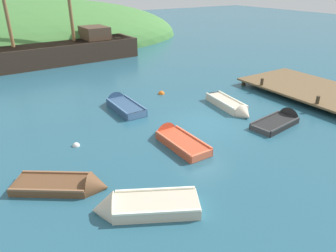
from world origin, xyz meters
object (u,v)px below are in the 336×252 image
rowboat_portside (70,186)px  rowboat_outer_left (231,107)px  sailing_ship (52,56)px  rowboat_center (138,208)px  rowboat_far (122,105)px  buoy_orange (161,94)px  rowboat_near_dock (176,140)px  rowboat_outer_right (282,121)px  buoy_white (76,146)px

rowboat_portside → rowboat_outer_left: 10.47m
sailing_ship → rowboat_center: sailing_ship is taller
rowboat_far → rowboat_center: size_ratio=0.98×
rowboat_far → buoy_orange: rowboat_far is taller
rowboat_far → rowboat_center: 9.24m
sailing_ship → rowboat_center: 22.05m
rowboat_near_dock → rowboat_outer_right: bearing=-102.6°
sailing_ship → buoy_white: 16.76m
rowboat_portside → buoy_white: bearing=103.4°
sailing_ship → rowboat_near_dock: sailing_ship is taller
rowboat_far → rowboat_outer_left: bearing=-124.7°
sailing_ship → rowboat_near_dock: bearing=90.9°
sailing_ship → rowboat_near_dock: size_ratio=5.34×
rowboat_far → rowboat_near_dock: (0.26, -5.28, -0.02)m
rowboat_portside → buoy_white: rowboat_portside is taller
rowboat_near_dock → buoy_orange: bearing=-26.7°
rowboat_near_dock → sailing_ship: bearing=2.0°
rowboat_portside → buoy_white: 3.23m
buoy_white → sailing_ship: bearing=79.1°
rowboat_portside → rowboat_far: 7.90m
rowboat_outer_right → rowboat_far: bearing=125.9°
rowboat_near_dock → rowboat_outer_left: 5.23m
rowboat_far → buoy_orange: bearing=-76.1°
rowboat_outer_left → buoy_orange: size_ratio=9.16×
rowboat_portside → rowboat_near_dock: rowboat_near_dock is taller
rowboat_center → buoy_orange: size_ratio=8.71×
rowboat_near_dock → buoy_white: (-4.01, 2.12, -0.12)m
rowboat_outer_right → rowboat_portside: rowboat_outer_right is taller
rowboat_center → rowboat_outer_left: rowboat_center is taller
rowboat_outer_right → buoy_orange: (-2.92, 7.32, -0.08)m
buoy_white → rowboat_outer_left: bearing=-3.1°
rowboat_outer_left → buoy_white: bearing=-85.5°
rowboat_far → rowboat_center: rowboat_far is taller
rowboat_outer_right → rowboat_outer_left: size_ratio=0.90×
sailing_ship → rowboat_far: 13.31m
rowboat_outer_left → buoy_white: rowboat_outer_left is taller
rowboat_center → rowboat_outer_left: (8.67, 4.93, 0.02)m
rowboat_far → rowboat_outer_right: bearing=-136.5°
rowboat_center → rowboat_outer_right: bearing=-139.8°
rowboat_outer_left → buoy_orange: bearing=-148.2°
rowboat_outer_left → buoy_orange: rowboat_outer_left is taller
rowboat_outer_right → rowboat_center: 9.81m
sailing_ship → rowboat_outer_right: bearing=107.1°
rowboat_portside → rowboat_outer_left: (10.17, 2.52, 0.07)m
sailing_ship → buoy_orange: (3.83, -12.49, -0.65)m
rowboat_far → rowboat_outer_left: (5.23, -3.65, 0.01)m
sailing_ship → rowboat_center: bearing=80.9°
sailing_ship → rowboat_portside: (-4.34, -19.45, -0.57)m
rowboat_portside → buoy_orange: 10.73m
rowboat_outer_right → rowboat_far: size_ratio=0.97×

